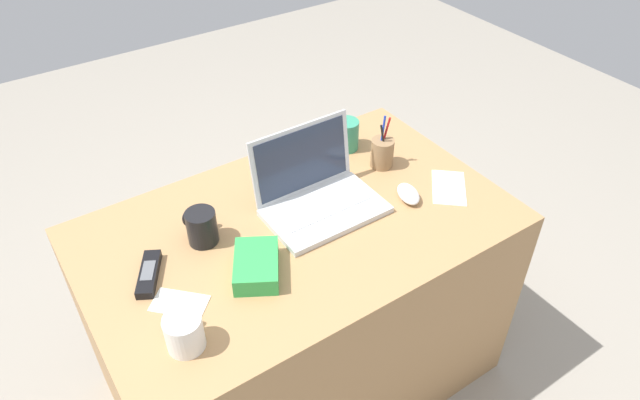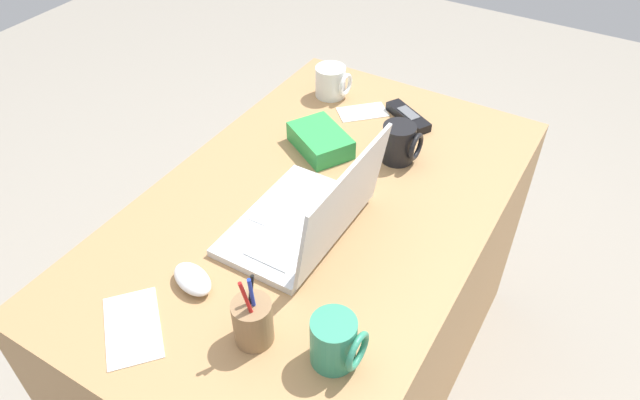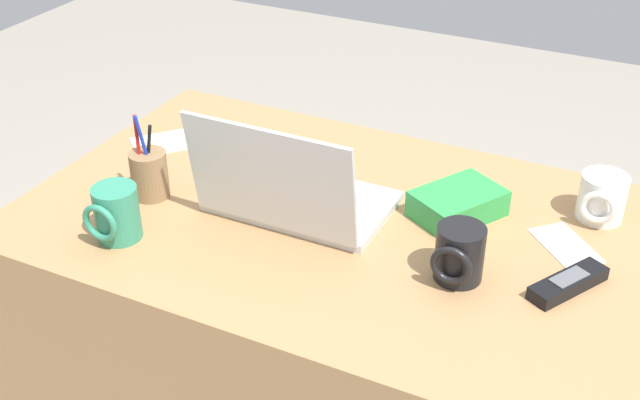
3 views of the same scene
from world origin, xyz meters
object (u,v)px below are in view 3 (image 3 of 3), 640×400
at_px(computer_mouse, 217,153).
at_px(snack_bag, 458,203).
at_px(laptop, 292,194).
at_px(cordless_phone, 568,283).
at_px(coffee_mug_white, 116,214).
at_px(coffee_mug_tall, 602,198).
at_px(pen_holder, 149,174).
at_px(coffee_mug_spare, 459,254).

bearing_deg(computer_mouse, snack_bag, -160.55).
bearing_deg(laptop, cordless_phone, 179.79).
bearing_deg(coffee_mug_white, coffee_mug_tall, -149.71).
height_order(cordless_phone, pen_holder, pen_holder).
bearing_deg(pen_holder, coffee_mug_spare, -179.66).
xyz_separation_m(laptop, pen_holder, (0.29, 0.06, 0.00)).
xyz_separation_m(coffee_mug_white, cordless_phone, (-0.78, -0.21, -0.04)).
bearing_deg(cordless_phone, coffee_mug_spare, 16.58).
relative_size(coffee_mug_tall, pen_holder, 0.56).
distance_m(laptop, pen_holder, 0.30).
bearing_deg(computer_mouse, cordless_phone, -171.56).
height_order(coffee_mug_tall, snack_bag, coffee_mug_tall).
bearing_deg(coffee_mug_white, cordless_phone, -165.06).
distance_m(coffee_mug_tall, coffee_mug_spare, 0.35).
height_order(coffee_mug_tall, cordless_phone, coffee_mug_tall).
relative_size(coffee_mug_tall, snack_bag, 0.60).
distance_m(coffee_mug_spare, snack_bag, 0.21).
distance_m(coffee_mug_white, coffee_mug_tall, 0.91).
distance_m(coffee_mug_white, cordless_phone, 0.81).
bearing_deg(cordless_phone, coffee_mug_white, 14.94).
height_order(laptop, computer_mouse, laptop).
bearing_deg(coffee_mug_white, coffee_mug_spare, -165.55).
bearing_deg(coffee_mug_white, pen_holder, -76.52).
bearing_deg(laptop, coffee_mug_white, 39.59).
xyz_separation_m(cordless_phone, snack_bag, (0.24, -0.14, 0.01)).
distance_m(computer_mouse, coffee_mug_white, 0.33).
bearing_deg(snack_bag, coffee_mug_white, 33.03).
bearing_deg(coffee_mug_spare, laptop, -8.99).
bearing_deg(laptop, snack_bag, -153.77).
xyz_separation_m(coffee_mug_white, coffee_mug_spare, (-0.60, -0.15, -0.00)).
relative_size(laptop, pen_holder, 1.92).
bearing_deg(coffee_mug_white, computer_mouse, -90.88).
bearing_deg(coffee_mug_white, laptop, -140.41).
relative_size(coffee_mug_white, snack_bag, 0.62).
distance_m(coffee_mug_tall, cordless_phone, 0.25).
xyz_separation_m(laptop, snack_bag, (-0.28, -0.14, -0.02)).
relative_size(laptop, coffee_mug_tall, 3.40).
height_order(computer_mouse, coffee_mug_spare, coffee_mug_spare).
xyz_separation_m(coffee_mug_spare, snack_bag, (0.06, -0.19, -0.02)).
bearing_deg(laptop, pen_holder, 11.45).
xyz_separation_m(coffee_mug_tall, snack_bag, (0.25, 0.11, -0.02)).
bearing_deg(coffee_mug_tall, snack_bag, 23.76).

